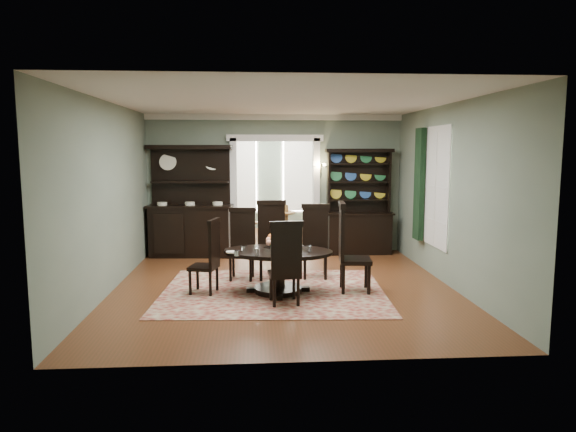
% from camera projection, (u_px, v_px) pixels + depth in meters
% --- Properties ---
extents(room, '(5.51, 6.01, 3.01)m').
position_uv_depth(room, '(283.00, 192.00, 8.26)').
color(room, '#5F2F19').
rests_on(room, ground).
extents(parlor, '(3.51, 3.50, 3.01)m').
position_uv_depth(parlor, '(271.00, 177.00, 13.70)').
color(parlor, '#5F2F19').
rests_on(parlor, ground).
extents(doorway_trim, '(2.08, 0.25, 2.57)m').
position_uv_depth(doorway_trim, '(275.00, 179.00, 11.18)').
color(doorway_trim, silver).
rests_on(doorway_trim, floor).
extents(right_window, '(0.15, 1.47, 2.12)m').
position_uv_depth(right_window, '(428.00, 186.00, 9.32)').
color(right_window, white).
rests_on(right_window, wall_right).
extents(wall_sconce, '(0.27, 0.21, 0.21)m').
position_uv_depth(wall_sconce, '(319.00, 167.00, 11.06)').
color(wall_sconce, gold).
rests_on(wall_sconce, back_wall_right).
extents(rug, '(3.65, 3.01, 0.01)m').
position_uv_depth(rug, '(273.00, 291.00, 8.18)').
color(rug, maroon).
rests_on(rug, floor).
extents(dining_table, '(1.89, 1.85, 0.68)m').
position_uv_depth(dining_table, '(278.00, 263.00, 8.07)').
color(dining_table, black).
rests_on(dining_table, rug).
extents(centerpiece, '(1.35, 0.86, 0.22)m').
position_uv_depth(centerpiece, '(272.00, 246.00, 8.04)').
color(centerpiece, white).
rests_on(centerpiece, dining_table).
extents(chair_far_left, '(0.50, 0.48, 1.24)m').
position_uv_depth(chair_far_left, '(242.00, 242.00, 8.96)').
color(chair_far_left, black).
rests_on(chair_far_left, rug).
extents(chair_far_mid, '(0.53, 0.48, 1.37)m').
position_uv_depth(chair_far_mid, '(271.00, 237.00, 9.02)').
color(chair_far_mid, black).
rests_on(chair_far_mid, rug).
extents(chair_far_right, '(0.52, 0.50, 1.30)m').
position_uv_depth(chair_far_right, '(315.00, 239.00, 9.08)').
color(chair_far_right, black).
rests_on(chair_far_right, rug).
extents(chair_end_left, '(0.51, 0.53, 1.18)m').
position_uv_depth(chair_end_left, '(209.00, 255.00, 7.99)').
color(chair_end_left, black).
rests_on(chair_end_left, rug).
extents(chair_end_right, '(0.55, 0.58, 1.43)m').
position_uv_depth(chair_end_right, '(348.00, 245.00, 8.09)').
color(chair_end_right, black).
rests_on(chair_end_right, rug).
extents(chair_near, '(0.50, 0.48, 1.25)m').
position_uv_depth(chair_near, '(286.00, 261.00, 7.34)').
color(chair_near, black).
rests_on(chair_near, rug).
extents(sideboard, '(1.82, 0.76, 2.35)m').
position_uv_depth(sideboard, '(191.00, 218.00, 10.89)').
color(sideboard, black).
rests_on(sideboard, floor).
extents(welsh_dresser, '(1.46, 0.56, 2.27)m').
position_uv_depth(welsh_dresser, '(359.00, 216.00, 11.16)').
color(welsh_dresser, black).
rests_on(welsh_dresser, floor).
extents(parlor_table, '(0.76, 0.76, 0.70)m').
position_uv_depth(parlor_table, '(281.00, 221.00, 12.92)').
color(parlor_table, brown).
rests_on(parlor_table, parlor_floor).
extents(parlor_chair_left, '(0.42, 0.41, 0.89)m').
position_uv_depth(parlor_chair_left, '(260.00, 221.00, 12.93)').
color(parlor_chair_left, brown).
rests_on(parlor_chair_left, parlor_floor).
extents(parlor_chair_right, '(0.42, 0.41, 0.88)m').
position_uv_depth(parlor_chair_right, '(288.00, 220.00, 13.06)').
color(parlor_chair_right, brown).
rests_on(parlor_chair_right, parlor_floor).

